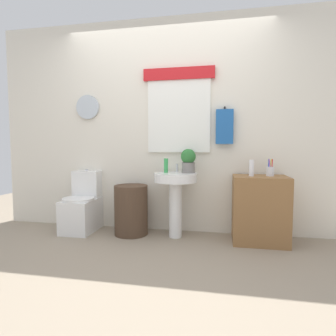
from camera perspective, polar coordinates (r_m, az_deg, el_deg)
The scene contains 11 objects.
ground_plane at distance 2.56m, azimuth -5.45°, elevation -19.67°, with size 8.00×8.00×0.00m, color gray.
back_wall at distance 3.46m, azimuth -0.17°, elevation 8.73°, with size 4.40×0.18×2.60m.
toilet at distance 3.63m, azimuth -17.28°, elevation -7.82°, with size 0.38×0.51×0.76m.
laundry_hamper at distance 3.35m, azimuth -7.65°, elevation -8.58°, with size 0.40×0.40×0.59m, color #4C3828.
pedestal_sink at distance 3.17m, azimuth 1.54°, elevation -4.47°, with size 0.49×0.49×0.74m.
faucet at distance 3.26m, azimuth 1.89°, elevation 0.01°, with size 0.03×0.03×0.10m, color silver.
wooden_cabinet at distance 3.19m, azimuth 18.46°, elevation -8.10°, with size 0.57×0.44×0.73m, color olive.
soap_bottle at distance 3.21m, azimuth -0.42°, elevation 0.52°, with size 0.05×0.05×0.16m, color green.
potted_plant at distance 3.18m, azimuth 4.23°, elevation 1.61°, with size 0.17×0.17×0.28m.
lotion_bottle at distance 3.08m, azimuth 16.90°, elevation -0.00°, with size 0.05×0.05×0.18m, color white.
toothbrush_cup at distance 3.17m, azimuth 20.39°, elevation -0.59°, with size 0.08×0.08×0.19m.
Camera 1 is at (0.66, -2.24, 1.04)m, focal length 29.44 mm.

